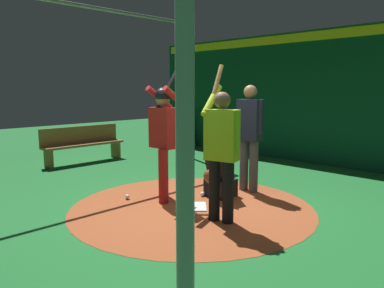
% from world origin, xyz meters
% --- Properties ---
extents(ground_plane, '(26.52, 26.52, 0.00)m').
position_xyz_m(ground_plane, '(0.00, 0.00, 0.00)').
color(ground_plane, '#1E6B2D').
extents(dirt_circle, '(3.58, 3.58, 0.01)m').
position_xyz_m(dirt_circle, '(0.00, 0.00, 0.00)').
color(dirt_circle, '#9E4C28').
rests_on(dirt_circle, ground).
extents(home_plate, '(0.59, 0.59, 0.01)m').
position_xyz_m(home_plate, '(0.00, 0.00, 0.01)').
color(home_plate, white).
rests_on(home_plate, dirt_circle).
extents(batter, '(0.68, 0.49, 2.10)m').
position_xyz_m(batter, '(0.03, -0.59, 1.07)').
color(batter, maroon).
rests_on(batter, ground).
extents(catcher, '(0.58, 0.40, 0.94)m').
position_xyz_m(catcher, '(-0.69, -0.07, 0.37)').
color(catcher, black).
rests_on(catcher, ground).
extents(umpire, '(0.23, 0.49, 1.80)m').
position_xyz_m(umpire, '(-1.32, 0.06, 1.02)').
color(umpire, '#4C4C51').
rests_on(umpire, ground).
extents(visitor, '(0.55, 0.57, 2.07)m').
position_xyz_m(visitor, '(0.14, 0.68, 0.99)').
color(visitor, black).
rests_on(visitor, ground).
extents(back_wall, '(0.22, 10.52, 3.06)m').
position_xyz_m(back_wall, '(-4.40, 0.00, 1.54)').
color(back_wall, '#0C3D26').
rests_on(back_wall, ground).
extents(cage_frame, '(5.55, 5.41, 3.27)m').
position_xyz_m(cage_frame, '(0.00, 0.00, 2.25)').
color(cage_frame, gray).
rests_on(cage_frame, ground).
extents(bat_rack, '(0.82, 0.19, 1.05)m').
position_xyz_m(bat_rack, '(-4.15, -4.16, 0.49)').
color(bat_rack, olive).
rests_on(bat_rack, ground).
extents(bench, '(1.99, 0.36, 0.85)m').
position_xyz_m(bench, '(-0.62, -4.28, 0.45)').
color(bench, olive).
rests_on(bench, ground).
extents(baseball_0, '(0.07, 0.07, 0.07)m').
position_xyz_m(baseball_0, '(-0.51, -0.27, 0.04)').
color(baseball_0, white).
rests_on(baseball_0, dirt_circle).
extents(baseball_1, '(0.07, 0.07, 0.07)m').
position_xyz_m(baseball_1, '(0.45, -1.01, 0.04)').
color(baseball_1, white).
rests_on(baseball_1, dirt_circle).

